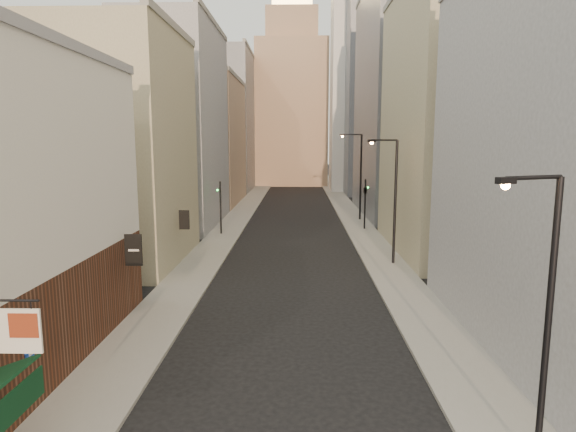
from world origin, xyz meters
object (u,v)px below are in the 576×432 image
object	(u,v)px
white_tower	(355,83)
streetlamp_far	(359,172)
clock_tower	(292,97)
streetlamp_mid	(393,194)
traffic_light_left	(220,198)
traffic_light_right	(365,192)
streetlamp_near	(543,309)

from	to	relation	value
white_tower	streetlamp_far	bearing A→B (deg)	-95.34
clock_tower	streetlamp_mid	world-z (taller)	clock_tower
traffic_light_left	streetlamp_mid	bearing A→B (deg)	128.02
streetlamp_far	traffic_light_right	distance (m)	5.98
clock_tower	traffic_light_right	world-z (taller)	clock_tower
traffic_light_left	traffic_light_right	bearing A→B (deg)	178.02
clock_tower	streetlamp_far	size ratio (longest dim) A/B	4.76
clock_tower	streetlamp_mid	bearing A→B (deg)	-83.29
clock_tower	white_tower	world-z (taller)	clock_tower
streetlamp_near	traffic_light_left	bearing A→B (deg)	89.50
streetlamp_far	streetlamp_near	bearing A→B (deg)	-93.16
streetlamp_far	traffic_light_right	xyz separation A→B (m)	(-0.03, -5.76, -1.61)
traffic_light_left	streetlamp_far	bearing A→B (deg)	-161.60
streetlamp_near	streetlamp_far	world-z (taller)	streetlamp_far
traffic_light_left	traffic_light_right	xyz separation A→B (m)	(13.69, 2.84, 0.33)
streetlamp_mid	traffic_light_right	size ratio (longest dim) A/B	1.75
clock_tower	white_tower	bearing A→B (deg)	-51.84
white_tower	traffic_light_left	xyz separation A→B (m)	(-16.83, -41.86, -15.16)
streetlamp_far	traffic_light_left	xyz separation A→B (m)	(-13.72, -8.60, -1.94)
white_tower	streetlamp_far	xyz separation A→B (m)	(-3.11, -33.26, -13.22)
clock_tower	streetlamp_near	distance (m)	89.37
clock_tower	traffic_light_right	xyz separation A→B (m)	(7.86, -53.02, -13.86)
streetlamp_far	traffic_light_left	bearing A→B (deg)	-150.47
streetlamp_mid	traffic_light_right	world-z (taller)	streetlamp_mid
streetlamp_far	traffic_light_right	world-z (taller)	streetlamp_far
streetlamp_mid	streetlamp_far	xyz separation A→B (m)	(0.06, 19.38, 0.39)
streetlamp_far	traffic_light_right	size ratio (longest dim) A/B	1.89
white_tower	traffic_light_right	xyz separation A→B (m)	(-3.14, -39.02, -14.83)
white_tower	streetlamp_near	distance (m)	75.50
streetlamp_mid	traffic_light_right	distance (m)	13.68
white_tower	traffic_light_right	distance (m)	41.86
clock_tower	traffic_light_left	world-z (taller)	clock_tower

